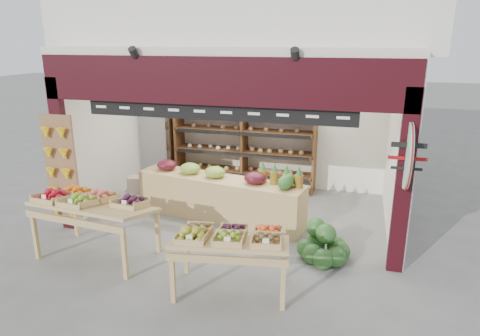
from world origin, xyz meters
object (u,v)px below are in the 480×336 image
(refrigerator, at_px, (160,141))
(display_table_left, at_px, (89,202))
(back_shelving, at_px, (244,137))
(watermelon_pile, at_px, (323,247))
(cardboard_stack, at_px, (148,194))
(display_table_right, at_px, (231,238))
(mid_counter, at_px, (219,196))

(refrigerator, height_order, display_table_left, refrigerator)
(back_shelving, relative_size, display_table_left, 1.75)
(refrigerator, bearing_deg, back_shelving, 8.01)
(watermelon_pile, bearing_deg, back_shelving, 124.68)
(watermelon_pile, bearing_deg, display_table_left, -167.70)
(cardboard_stack, relative_size, display_table_right, 0.60)
(display_table_right, distance_m, watermelon_pile, 1.70)
(back_shelving, height_order, cardboard_stack, back_shelving)
(back_shelving, relative_size, display_table_right, 1.96)
(back_shelving, relative_size, watermelon_pile, 3.93)
(back_shelving, bearing_deg, cardboard_stack, -134.98)
(display_table_right, relative_size, watermelon_pile, 2.00)
(cardboard_stack, distance_m, mid_counter, 1.68)
(cardboard_stack, relative_size, watermelon_pile, 1.20)
(back_shelving, height_order, refrigerator, back_shelving)
(back_shelving, xyz_separation_m, cardboard_stack, (-1.59, -1.59, -0.95))
(back_shelving, xyz_separation_m, display_table_right, (0.95, -4.14, -0.40))
(cardboard_stack, height_order, watermelon_pile, watermelon_pile)
(refrigerator, height_order, cardboard_stack, refrigerator)
(back_shelving, distance_m, refrigerator, 2.01)
(mid_counter, bearing_deg, refrigerator, 138.64)
(display_table_left, distance_m, display_table_right, 2.41)
(cardboard_stack, distance_m, watermelon_pile, 3.90)
(mid_counter, height_order, display_table_right, mid_counter)
(back_shelving, bearing_deg, display_table_left, -110.83)
(cardboard_stack, relative_size, display_table_left, 0.53)
(back_shelving, height_order, display_table_left, back_shelving)
(refrigerator, bearing_deg, display_table_right, -49.01)
(back_shelving, height_order, mid_counter, back_shelving)
(refrigerator, height_order, watermelon_pile, refrigerator)
(refrigerator, bearing_deg, watermelon_pile, -30.40)
(refrigerator, distance_m, cardboard_stack, 1.70)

